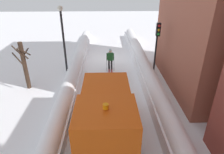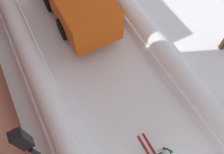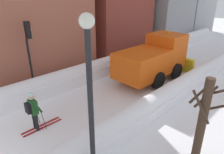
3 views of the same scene
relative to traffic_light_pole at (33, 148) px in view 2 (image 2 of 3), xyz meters
The scene contains 4 objects.
ground_plane 7.40m from the traffic_light_pole, 60.49° to the left, with size 80.00×80.00×0.00m, color white.
snowbank_left 6.40m from the traffic_light_pole, 83.96° to the left, with size 1.10×36.00×1.23m.
snowbank_right 8.84m from the traffic_light_pole, 44.25° to the left, with size 1.10×36.00×1.02m.
traffic_light_pole is the anchor object (origin of this frame).
Camera 2 is at (-2.12, 2.11, 8.71)m, focal length 35.37 mm.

